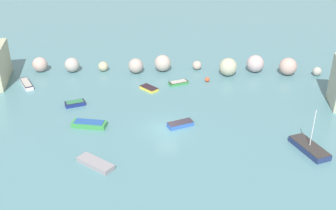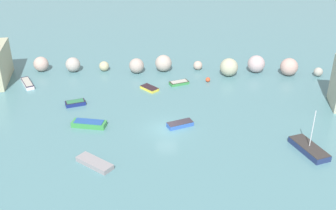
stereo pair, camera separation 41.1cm
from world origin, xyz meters
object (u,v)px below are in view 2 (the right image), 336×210
(moored_boat_0, at_px, (309,148))
(moored_boat_6, at_px, (27,83))
(channel_buoy, at_px, (208,80))
(moored_boat_4, at_px, (149,88))
(moored_boat_7, at_px, (75,103))
(moored_boat_5, at_px, (89,124))
(moored_boat_2, at_px, (179,83))
(moored_boat_1, at_px, (95,163))
(moored_boat_3, at_px, (180,124))

(moored_boat_0, bearing_deg, moored_boat_6, 43.46)
(channel_buoy, relative_size, moored_boat_6, 0.16)
(moored_boat_4, xyz_separation_m, moored_boat_7, (-9.48, -5.20, 0.09))
(moored_boat_5, bearing_deg, moored_boat_4, 66.57)
(moored_boat_5, height_order, moored_boat_6, moored_boat_5)
(moored_boat_2, xyz_separation_m, moored_boat_5, (-10.72, -12.79, 0.09))
(moored_boat_1, xyz_separation_m, moored_boat_5, (-2.22, 7.91, 0.08))
(channel_buoy, bearing_deg, moored_boat_0, -61.94)
(moored_boat_2, bearing_deg, moored_boat_5, -155.14)
(moored_boat_1, bearing_deg, moored_boat_5, -39.39)
(channel_buoy, distance_m, moored_boat_6, 26.74)
(channel_buoy, bearing_deg, moored_boat_4, -160.23)
(moored_boat_0, xyz_separation_m, moored_boat_5, (-24.87, 4.64, -0.03))
(moored_boat_2, height_order, moored_boat_3, moored_boat_3)
(channel_buoy, height_order, moored_boat_4, channel_buoy)
(channel_buoy, distance_m, moored_boat_5, 20.42)
(moored_boat_4, bearing_deg, moored_boat_1, 121.31)
(moored_boat_1, xyz_separation_m, moored_boat_2, (8.50, 20.69, -0.02))
(moored_boat_1, relative_size, moored_boat_7, 1.48)
(channel_buoy, xyz_separation_m, moored_boat_6, (-26.67, -2.03, -0.06))
(moored_boat_0, bearing_deg, channel_buoy, 5.74)
(moored_boat_2, bearing_deg, moored_boat_6, 157.42)
(moored_boat_3, relative_size, moored_boat_4, 1.17)
(moored_boat_1, height_order, moored_boat_7, moored_boat_7)
(moored_boat_3, relative_size, moored_boat_6, 0.79)
(moored_boat_1, bearing_deg, moored_boat_0, -136.84)
(moored_boat_6, xyz_separation_m, moored_boat_7, (8.63, -6.24, 0.01))
(channel_buoy, bearing_deg, moored_boat_7, -155.36)
(moored_boat_1, distance_m, moored_boat_7, 14.42)
(moored_boat_7, bearing_deg, moored_boat_6, -59.07)
(moored_boat_2, bearing_deg, moored_boat_4, -179.36)
(moored_boat_1, height_order, moored_boat_5, moored_boat_5)
(moored_boat_7, bearing_deg, channel_buoy, -178.53)
(moored_boat_3, xyz_separation_m, moored_boat_7, (-13.93, 5.18, 0.02))
(moored_boat_1, xyz_separation_m, moored_boat_7, (-5.22, 13.45, 0.04))
(channel_buoy, distance_m, moored_boat_7, 19.84)
(moored_boat_1, bearing_deg, moored_boat_6, -19.95)
(moored_boat_5, height_order, moored_boat_7, moored_boat_5)
(channel_buoy, xyz_separation_m, moored_boat_0, (9.83, -18.45, 0.02))
(moored_boat_6, distance_m, moored_boat_7, 10.65)
(moored_boat_1, relative_size, moored_boat_2, 1.37)
(moored_boat_3, distance_m, moored_boat_4, 11.29)
(moored_boat_5, bearing_deg, channel_buoy, 50.25)
(moored_boat_0, distance_m, moored_boat_5, 25.30)
(moored_boat_5, bearing_deg, moored_boat_1, -66.64)
(moored_boat_7, bearing_deg, moored_boat_5, 95.26)
(moored_boat_5, xyz_separation_m, moored_boat_7, (-3.00, 5.54, -0.03))
(moored_boat_4, distance_m, moored_boat_7, 10.81)
(moored_boat_6, relative_size, moored_boat_7, 1.48)
(channel_buoy, distance_m, moored_boat_0, 20.91)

